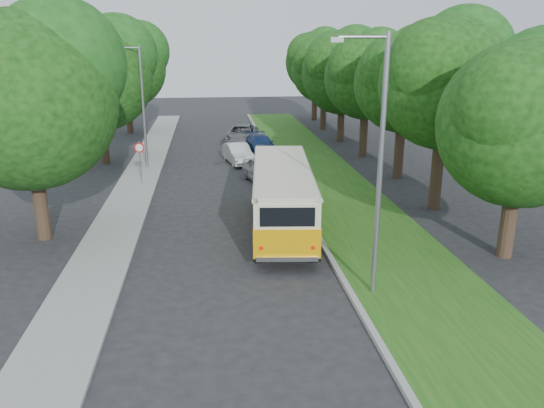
{
  "coord_description": "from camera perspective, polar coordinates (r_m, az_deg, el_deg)",
  "views": [
    {
      "loc": [
        -0.7,
        -17.26,
        7.76
      ],
      "look_at": [
        1.72,
        2.83,
        1.5
      ],
      "focal_mm": 35.0,
      "sensor_mm": 36.0,
      "label": 1
    }
  ],
  "objects": [
    {
      "name": "grass_verge",
      "position": [
        24.48,
        9.27,
        -1.37
      ],
      "size": [
        4.5,
        70.0,
        0.13
      ],
      "primitive_type": "cube",
      "color": "#1F5416",
      "rests_on": "ground"
    },
    {
      "name": "sidewalk",
      "position": [
        23.91,
        -16.36,
        -2.32
      ],
      "size": [
        2.2,
        70.0,
        0.12
      ],
      "primitive_type": "cube",
      "color": "gray",
      "rests_on": "ground"
    },
    {
      "name": "car_white",
      "position": [
        35.1,
        -3.67,
        5.44
      ],
      "size": [
        2.1,
        4.07,
        1.28
      ],
      "primitive_type": "imported",
      "rotation": [
        0.0,
        0.0,
        0.2
      ],
      "color": "silver",
      "rests_on": "ground"
    },
    {
      "name": "ground",
      "position": [
        18.94,
        -4.17,
        -7.05
      ],
      "size": [
        120.0,
        120.0,
        0.0
      ],
      "primitive_type": "plane",
      "color": "#242426",
      "rests_on": "ground"
    },
    {
      "name": "car_blue",
      "position": [
        38.44,
        -1.23,
        6.47
      ],
      "size": [
        2.22,
        4.43,
        1.24
      ],
      "primitive_type": "imported",
      "rotation": [
        0.0,
        0.0,
        0.12
      ],
      "color": "navy",
      "rests_on": "ground"
    },
    {
      "name": "car_grey",
      "position": [
        42.01,
        -3.28,
        7.49
      ],
      "size": [
        3.21,
        5.41,
        1.41
      ],
      "primitive_type": "imported",
      "rotation": [
        0.0,
        0.0,
        -0.18
      ],
      "color": "slate",
      "rests_on": "ground"
    },
    {
      "name": "lamppost_near",
      "position": [
        15.92,
        11.29,
        4.56
      ],
      "size": [
        1.71,
        0.16,
        8.0
      ],
      "color": "gray",
      "rests_on": "ground"
    },
    {
      "name": "treeline",
      "position": [
        35.51,
        -0.65,
        14.22
      ],
      "size": [
        24.27,
        41.91,
        9.46
      ],
      "color": "#332319",
      "rests_on": "ground"
    },
    {
      "name": "warning_sign",
      "position": [
        30.1,
        -14.03,
        5.08
      ],
      "size": [
        0.56,
        0.1,
        2.5
      ],
      "color": "gray",
      "rests_on": "ground"
    },
    {
      "name": "curb",
      "position": [
        23.94,
        3.85,
        -1.58
      ],
      "size": [
        0.2,
        70.0,
        0.15
      ],
      "primitive_type": "cube",
      "color": "gray",
      "rests_on": "ground"
    },
    {
      "name": "car_silver",
      "position": [
        30.09,
        -0.82,
        3.61
      ],
      "size": [
        2.65,
        4.4,
        1.4
      ],
      "primitive_type": "imported",
      "rotation": [
        0.0,
        0.0,
        0.26
      ],
      "color": "#A4A3A8",
      "rests_on": "ground"
    },
    {
      "name": "vintage_bus",
      "position": [
        22.39,
        1.11,
        0.67
      ],
      "size": [
        3.36,
        9.6,
        2.79
      ],
      "primitive_type": null,
      "rotation": [
        0.0,
        0.0,
        -0.1
      ],
      "color": "#E0A207",
      "rests_on": "ground"
    },
    {
      "name": "lamppost_far",
      "position": [
        33.7,
        -13.87,
        10.49
      ],
      "size": [
        1.71,
        0.16,
        7.5
      ],
      "color": "gray",
      "rests_on": "ground"
    }
  ]
}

